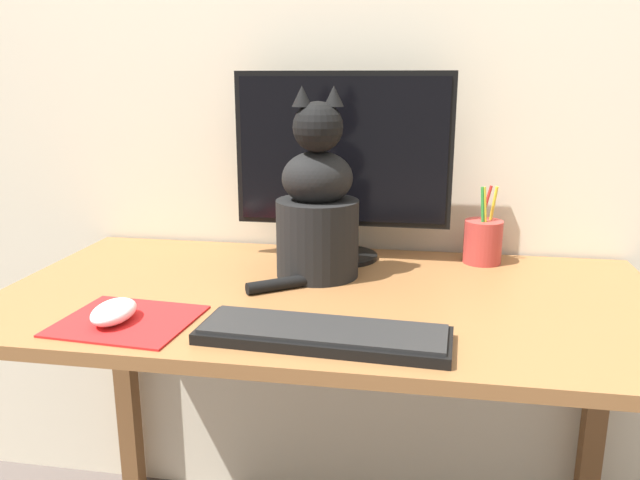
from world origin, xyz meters
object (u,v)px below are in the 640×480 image
computer_mouse_left (114,312)px  cat (317,208)px  monitor (342,160)px  pen_cup (483,241)px  keyboard (323,334)px

computer_mouse_left → cat: 0.46m
monitor → pen_cup: bearing=3.5°
monitor → keyboard: (0.04, -0.48, -0.22)m
keyboard → pen_cup: pen_cup is taller
keyboard → cat: size_ratio=1.05×
keyboard → computer_mouse_left: size_ratio=3.90×
keyboard → computer_mouse_left: bearing=-178.5°
pen_cup → cat: bearing=-155.8°
cat → pen_cup: bearing=8.4°
monitor → keyboard: monitor is taller
monitor → keyboard: bearing=-85.7°
monitor → pen_cup: (0.33, 0.02, -0.18)m
monitor → computer_mouse_left: 0.62m
monitor → pen_cup: size_ratio=2.76×
monitor → computer_mouse_left: (-0.34, -0.47, -0.21)m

